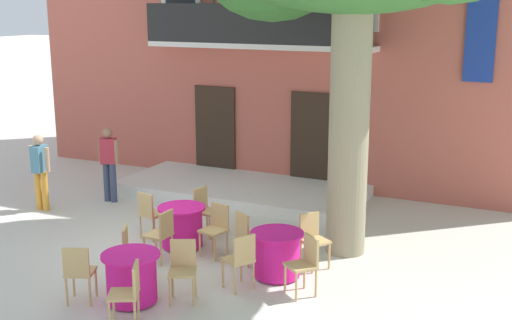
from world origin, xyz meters
name	(u,v)px	position (x,y,z in m)	size (l,w,h in m)	color
ground_plane	(154,250)	(0.00, 0.00, 0.00)	(120.00, 120.00, 0.00)	beige
building_facade	(295,25)	(-0.14, 6.99, 3.75)	(13.00, 5.09, 7.50)	#BC5B4C
entrance_step_platform	(241,189)	(-0.14, 3.78, 0.12)	(5.58, 2.45, 0.25)	silver
cafe_table_near_tree	(277,254)	(2.47, -0.16, 0.39)	(0.86, 0.86, 0.76)	#DB1984
cafe_chair_near_tree_0	(313,236)	(2.82, 0.51, 0.53)	(0.56, 0.56, 0.91)	tan
cafe_chair_near_tree_1	(247,234)	(1.78, 0.16, 0.53)	(0.55, 0.55, 0.91)	tan
cafe_chair_near_tree_2	(241,258)	(2.16, -0.84, 0.53)	(0.55, 0.55, 0.91)	tan
cafe_chair_near_tree_3	(305,261)	(3.10, -0.56, 0.53)	(0.56, 0.56, 0.91)	tan
cafe_table_middle	(182,226)	(0.38, 0.35, 0.39)	(0.86, 0.86, 0.76)	#DB1984
cafe_chair_middle_0	(205,208)	(0.43, 1.11, 0.53)	(0.46, 0.46, 0.91)	tan
cafe_chair_middle_1	(150,212)	(-0.37, 0.45, 0.53)	(0.48, 0.48, 0.91)	tan
cafe_chair_middle_2	(161,232)	(0.44, -0.40, 0.53)	(0.41, 0.41, 0.91)	tan
cafe_chair_middle_3	(216,226)	(1.13, 0.27, 0.53)	(0.47, 0.47, 0.91)	tan
cafe_table_front	(131,277)	(0.90, -1.91, 0.39)	(0.86, 0.86, 0.76)	#DB1984
cafe_chair_front_0	(132,250)	(0.47, -1.29, 0.53)	(0.54, 0.54, 0.91)	tan
cafe_chair_front_1	(79,270)	(0.24, -2.28, 0.53)	(0.53, 0.53, 0.91)	tan
cafe_chair_front_2	(129,290)	(1.31, -2.54, 0.53)	(0.54, 0.54, 0.91)	tan
cafe_chair_front_3	(183,266)	(1.54, -1.51, 0.53)	(0.53, 0.53, 0.91)	tan
pedestrian_near_entrance	(109,160)	(-2.53, 2.08, 0.94)	(0.53, 0.35, 1.67)	#384260
pedestrian_mid_plaza	(40,168)	(-3.48, 0.97, 0.92)	(0.53, 0.37, 1.63)	gold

